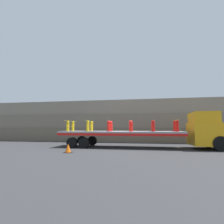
{
  "coord_description": "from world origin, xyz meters",
  "views": [
    {
      "loc": [
        1.93,
        -14.77,
        1.66
      ],
      "look_at": [
        -0.72,
        0.0,
        3.0
      ],
      "focal_mm": 28.0,
      "sensor_mm": 36.0,
      "label": 1
    }
  ],
  "objects_px": {
    "fire_hydrant_yellow_far_0": "(73,126)",
    "fire_hydrant_yellow_far_1": "(92,126)",
    "fire_hydrant_red_near_2": "(109,126)",
    "fire_hydrant_red_far_3": "(131,126)",
    "fire_hydrant_red_far_2": "(111,126)",
    "truck_cab": "(208,130)",
    "fire_hydrant_red_near_5": "(177,126)",
    "traffic_cone": "(68,148)",
    "fire_hydrant_red_near_4": "(153,126)",
    "fire_hydrant_yellow_near_1": "(88,126)",
    "fire_hydrant_red_near_3": "(131,126)",
    "fire_hydrant_red_far_4": "(153,126)",
    "fire_hydrant_red_far_5": "(175,126)",
    "flatbed_trailer": "(113,134)",
    "fire_hydrant_yellow_near_0": "(68,126)"
  },
  "relations": [
    {
      "from": "truck_cab",
      "to": "traffic_cone",
      "type": "distance_m",
      "value": 10.62
    },
    {
      "from": "fire_hydrant_red_far_3",
      "to": "fire_hydrant_yellow_near_1",
      "type": "bearing_deg",
      "value": -162.65
    },
    {
      "from": "fire_hydrant_yellow_far_0",
      "to": "fire_hydrant_red_far_5",
      "type": "distance_m",
      "value": 9.01
    },
    {
      "from": "fire_hydrant_red_near_2",
      "to": "fire_hydrant_red_far_3",
      "type": "bearing_deg",
      "value": 32.0
    },
    {
      "from": "fire_hydrant_red_near_2",
      "to": "fire_hydrant_red_far_5",
      "type": "xyz_separation_m",
      "value": [
        5.41,
        1.13,
        0.0
      ]
    },
    {
      "from": "fire_hydrant_red_near_2",
      "to": "fire_hydrant_red_far_3",
      "type": "distance_m",
      "value": 2.13
    },
    {
      "from": "fire_hydrant_yellow_near_1",
      "to": "fire_hydrant_red_far_2",
      "type": "distance_m",
      "value": 2.13
    },
    {
      "from": "fire_hydrant_yellow_far_0",
      "to": "fire_hydrant_yellow_near_1",
      "type": "distance_m",
      "value": 2.13
    },
    {
      "from": "truck_cab",
      "to": "fire_hydrant_yellow_far_1",
      "type": "distance_m",
      "value": 9.58
    },
    {
      "from": "fire_hydrant_red_far_3",
      "to": "fire_hydrant_red_near_4",
      "type": "height_order",
      "value": "same"
    },
    {
      "from": "fire_hydrant_red_far_2",
      "to": "fire_hydrant_red_near_2",
      "type": "bearing_deg",
      "value": -90.0
    },
    {
      "from": "fire_hydrant_yellow_far_0",
      "to": "traffic_cone",
      "type": "distance_m",
      "value": 4.76
    },
    {
      "from": "fire_hydrant_yellow_near_1",
      "to": "fire_hydrant_red_near_4",
      "type": "bearing_deg",
      "value": 0.0
    },
    {
      "from": "fire_hydrant_red_near_4",
      "to": "fire_hydrant_red_near_2",
      "type": "bearing_deg",
      "value": 180.0
    },
    {
      "from": "fire_hydrant_red_near_3",
      "to": "traffic_cone",
      "type": "height_order",
      "value": "fire_hydrant_red_near_3"
    },
    {
      "from": "fire_hydrant_red_near_2",
      "to": "truck_cab",
      "type": "bearing_deg",
      "value": 4.15
    },
    {
      "from": "fire_hydrant_yellow_near_1",
      "to": "fire_hydrant_yellow_far_1",
      "type": "height_order",
      "value": "same"
    },
    {
      "from": "fire_hydrant_yellow_far_0",
      "to": "fire_hydrant_yellow_near_1",
      "type": "relative_size",
      "value": 1.0
    },
    {
      "from": "flatbed_trailer",
      "to": "fire_hydrant_red_near_4",
      "type": "height_order",
      "value": "fire_hydrant_red_near_4"
    },
    {
      "from": "truck_cab",
      "to": "fire_hydrant_yellow_far_1",
      "type": "height_order",
      "value": "truck_cab"
    },
    {
      "from": "fire_hydrant_red_near_4",
      "to": "fire_hydrant_red_far_3",
      "type": "bearing_deg",
      "value": 148.0
    },
    {
      "from": "fire_hydrant_yellow_far_0",
      "to": "fire_hydrant_red_near_3",
      "type": "distance_m",
      "value": 5.52
    },
    {
      "from": "truck_cab",
      "to": "fire_hydrant_red_near_3",
      "type": "bearing_deg",
      "value": -174.6
    },
    {
      "from": "fire_hydrant_yellow_far_0",
      "to": "fire_hydrant_red_near_2",
      "type": "xyz_separation_m",
      "value": [
        3.61,
        -1.13,
        0.0
      ]
    },
    {
      "from": "fire_hydrant_red_near_2",
      "to": "traffic_cone",
      "type": "relative_size",
      "value": 1.52
    },
    {
      "from": "fire_hydrant_red_near_4",
      "to": "fire_hydrant_red_far_4",
      "type": "relative_size",
      "value": 1.0
    },
    {
      "from": "fire_hydrant_yellow_near_0",
      "to": "fire_hydrant_red_near_3",
      "type": "distance_m",
      "value": 5.41
    },
    {
      "from": "fire_hydrant_yellow_near_1",
      "to": "fire_hydrant_red_near_4",
      "type": "xyz_separation_m",
      "value": [
        5.41,
        0.0,
        0.0
      ]
    },
    {
      "from": "fire_hydrant_yellow_near_0",
      "to": "fire_hydrant_red_far_3",
      "type": "distance_m",
      "value": 5.52
    },
    {
      "from": "fire_hydrant_yellow_far_0",
      "to": "fire_hydrant_red_far_3",
      "type": "bearing_deg",
      "value": 0.0
    },
    {
      "from": "fire_hydrant_red_near_2",
      "to": "fire_hydrant_red_near_5",
      "type": "bearing_deg",
      "value": 0.0
    },
    {
      "from": "fire_hydrant_yellow_far_1",
      "to": "fire_hydrant_red_far_2",
      "type": "relative_size",
      "value": 1.0
    },
    {
      "from": "fire_hydrant_red_near_3",
      "to": "fire_hydrant_red_far_5",
      "type": "bearing_deg",
      "value": 17.35
    },
    {
      "from": "fire_hydrant_red_near_5",
      "to": "flatbed_trailer",
      "type": "bearing_deg",
      "value": 173.72
    },
    {
      "from": "fire_hydrant_red_near_3",
      "to": "fire_hydrant_red_far_4",
      "type": "height_order",
      "value": "same"
    },
    {
      "from": "fire_hydrant_red_near_5",
      "to": "traffic_cone",
      "type": "xyz_separation_m",
      "value": [
        -7.54,
        -3.14,
        -1.5
      ]
    },
    {
      "from": "fire_hydrant_yellow_far_0",
      "to": "fire_hydrant_yellow_far_1",
      "type": "xyz_separation_m",
      "value": [
        1.8,
        0.0,
        0.0
      ]
    },
    {
      "from": "fire_hydrant_yellow_near_0",
      "to": "fire_hydrant_red_far_2",
      "type": "relative_size",
      "value": 1.0
    },
    {
      "from": "truck_cab",
      "to": "fire_hydrant_red_far_4",
      "type": "xyz_separation_m",
      "value": [
        -4.15,
        0.56,
        0.35
      ]
    },
    {
      "from": "fire_hydrant_red_near_5",
      "to": "fire_hydrant_red_near_2",
      "type": "bearing_deg",
      "value": 180.0
    },
    {
      "from": "truck_cab",
      "to": "fire_hydrant_red_near_5",
      "type": "distance_m",
      "value": 2.44
    },
    {
      "from": "truck_cab",
      "to": "fire_hydrant_yellow_far_0",
      "type": "bearing_deg",
      "value": 177.16
    },
    {
      "from": "truck_cab",
      "to": "fire_hydrant_red_far_3",
      "type": "distance_m",
      "value": 5.99
    },
    {
      "from": "truck_cab",
      "to": "fire_hydrant_red_near_3",
      "type": "relative_size",
      "value": 3.21
    },
    {
      "from": "fire_hydrant_yellow_near_0",
      "to": "fire_hydrant_red_near_4",
      "type": "height_order",
      "value": "same"
    },
    {
      "from": "fire_hydrant_yellow_far_0",
      "to": "fire_hydrant_red_near_5",
      "type": "relative_size",
      "value": 1.0
    },
    {
      "from": "fire_hydrant_yellow_far_0",
      "to": "fire_hydrant_red_near_2",
      "type": "relative_size",
      "value": 1.0
    },
    {
      "from": "fire_hydrant_red_far_2",
      "to": "truck_cab",
      "type": "bearing_deg",
      "value": -4.15
    },
    {
      "from": "fire_hydrant_yellow_far_0",
      "to": "traffic_cone",
      "type": "bearing_deg",
      "value": -70.91
    },
    {
      "from": "fire_hydrant_red_near_2",
      "to": "fire_hydrant_red_far_5",
      "type": "height_order",
      "value": "same"
    }
  ]
}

